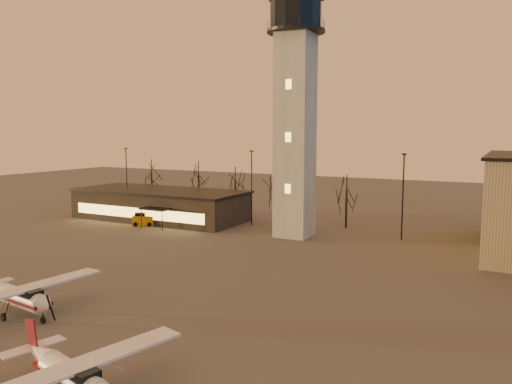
% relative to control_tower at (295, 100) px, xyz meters
% --- Properties ---
extents(ground, '(220.00, 220.00, 0.00)m').
position_rel_control_tower_xyz_m(ground, '(0.00, -30.00, -16.33)').
color(ground, '#484543').
rests_on(ground, ground).
extents(control_tower, '(6.80, 6.80, 32.60)m').
position_rel_control_tower_xyz_m(control_tower, '(0.00, 0.00, 0.00)').
color(control_tower, gray).
rests_on(control_tower, ground).
extents(terminal, '(25.40, 12.20, 4.30)m').
position_rel_control_tower_xyz_m(terminal, '(-21.99, 1.98, -14.17)').
color(terminal, black).
rests_on(terminal, ground).
extents(light_poles, '(58.50, 12.25, 10.14)m').
position_rel_control_tower_xyz_m(light_poles, '(0.50, 1.00, -10.92)').
color(light_poles, black).
rests_on(light_poles, ground).
extents(tree_row, '(37.20, 9.20, 8.80)m').
position_rel_control_tower_xyz_m(tree_row, '(-13.70, 9.16, -10.39)').
color(tree_row, black).
rests_on(tree_row, ground).
extents(cessna_front, '(8.72, 10.85, 3.00)m').
position_rel_control_tower_xyz_m(cessna_front, '(5.90, -39.52, -15.30)').
color(cessna_front, silver).
rests_on(cessna_front, ground).
extents(cessna_rear, '(8.87, 11.19, 3.07)m').
position_rel_control_tower_xyz_m(cessna_rear, '(-5.87, -33.15, -15.27)').
color(cessna_rear, silver).
rests_on(cessna_rear, ground).
extents(service_cart, '(3.24, 2.66, 1.82)m').
position_rel_control_tower_xyz_m(service_cart, '(-20.84, -3.02, -15.63)').
color(service_cart, '#CB8D0B').
rests_on(service_cart, ground).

